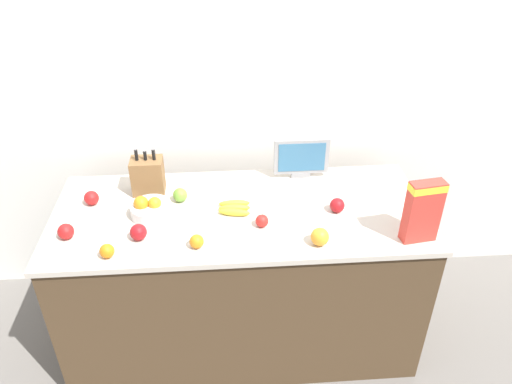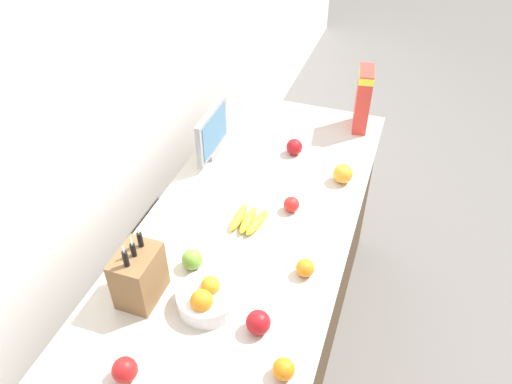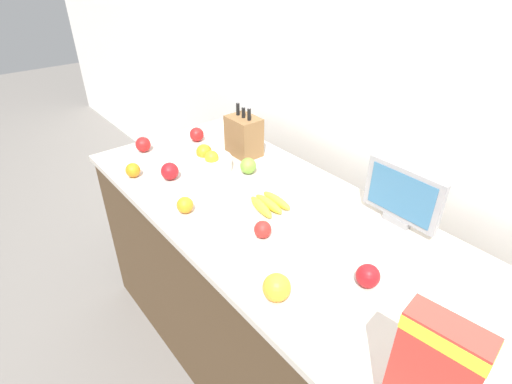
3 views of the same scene
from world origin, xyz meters
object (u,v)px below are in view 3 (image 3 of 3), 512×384
at_px(apple_rear, 368,276).
at_px(apple_rightmost, 263,229).
at_px(cereal_box, 434,372).
at_px(apple_by_knife_block, 248,166).
at_px(fruit_bowl, 210,162).
at_px(apple_leftmost, 197,134).
at_px(orange_front_center, 277,288).
at_px(apple_middle, 143,144).
at_px(banana_bunch, 269,204).
at_px(small_monitor, 402,195).
at_px(orange_mid_right, 133,170).
at_px(orange_by_cereal, 185,205).
at_px(knife_block, 244,136).
at_px(apple_near_bananas, 170,171).

xyz_separation_m(apple_rear, apple_rightmost, (-0.40, -0.10, -0.01)).
height_order(cereal_box, apple_by_knife_block, cereal_box).
distance_m(fruit_bowl, apple_leftmost, 0.35).
bearing_deg(apple_rear, orange_front_center, -118.06).
bearing_deg(apple_rear, apple_rightmost, -166.07).
xyz_separation_m(apple_middle, apple_rear, (1.37, 0.13, -0.00)).
height_order(banana_bunch, apple_rear, apple_rear).
xyz_separation_m(fruit_bowl, apple_rightmost, (0.57, -0.14, -0.01)).
bearing_deg(apple_middle, small_monitor, 21.71).
relative_size(apple_rightmost, orange_mid_right, 0.96).
relative_size(fruit_bowl, orange_front_center, 2.37).
relative_size(small_monitor, banana_bunch, 1.83).
height_order(apple_leftmost, orange_by_cereal, apple_leftmost).
relative_size(apple_middle, apple_leftmost, 1.01).
height_order(knife_block, apple_by_knife_block, knife_block).
height_order(orange_by_cereal, orange_mid_right, same).
height_order(apple_by_knife_block, orange_by_cereal, apple_by_knife_block).
height_order(apple_middle, apple_rear, apple_middle).
height_order(apple_near_bananas, orange_by_cereal, apple_near_bananas).
distance_m(apple_by_knife_block, apple_middle, 0.61).
xyz_separation_m(small_monitor, apple_leftmost, (-1.16, -0.20, -0.09)).
distance_m(small_monitor, apple_rightmost, 0.54).
height_order(banana_bunch, orange_mid_right, orange_mid_right).
bearing_deg(fruit_bowl, apple_leftmost, 158.52).
distance_m(banana_bunch, apple_middle, 0.84).
bearing_deg(banana_bunch, small_monitor, 38.42).
xyz_separation_m(apple_middle, orange_front_center, (1.22, -0.14, 0.00)).
xyz_separation_m(apple_rightmost, orange_by_cereal, (-0.32, -0.14, 0.00)).
distance_m(apple_rightmost, orange_by_cereal, 0.35).
distance_m(apple_rear, apple_rightmost, 0.42).
relative_size(banana_bunch, apple_rightmost, 2.60).
bearing_deg(fruit_bowl, banana_bunch, 1.05).
xyz_separation_m(apple_leftmost, apple_near_bananas, (0.29, -0.32, 0.00)).
bearing_deg(apple_rightmost, fruit_bowl, 166.43).
xyz_separation_m(fruit_bowl, banana_bunch, (0.44, 0.01, -0.02)).
height_order(apple_rightmost, orange_by_cereal, orange_by_cereal).
xyz_separation_m(apple_by_knife_block, apple_rightmost, (0.42, -0.26, -0.01)).
distance_m(apple_rear, orange_mid_right, 1.18).
relative_size(small_monitor, apple_rightmost, 4.75).
bearing_deg(orange_front_center, apple_by_knife_block, 148.29).
relative_size(cereal_box, orange_front_center, 3.61).
height_order(banana_bunch, apple_middle, apple_middle).
bearing_deg(small_monitor, apple_leftmost, -170.35).
distance_m(knife_block, apple_leftmost, 0.32).
bearing_deg(orange_front_center, apple_middle, 173.54).
relative_size(cereal_box, banana_bunch, 1.86).
bearing_deg(fruit_bowl, knife_block, 97.43).
xyz_separation_m(orange_front_center, orange_mid_right, (-1.00, -0.02, -0.01)).
distance_m(apple_leftmost, apple_rear, 1.31).
distance_m(small_monitor, orange_mid_right, 1.20).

